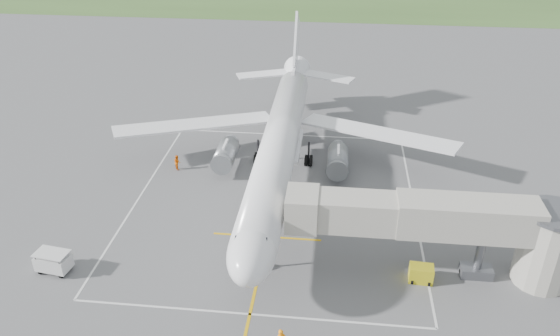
# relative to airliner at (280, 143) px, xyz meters

# --- Properties ---
(ground) EXTENTS (700.00, 700.00, 0.00)m
(ground) POSITION_rel_airliner_xyz_m (0.00, -0.75, -4.39)
(ground) COLOR #4E4E51
(ground) RESTS_ON ground
(apron_markings) EXTENTS (28.20, 60.00, 0.01)m
(apron_markings) POSITION_rel_airliner_xyz_m (0.00, -6.57, -4.38)
(apron_markings) COLOR gold
(apron_markings) RESTS_ON ground
(airliner) EXTENTS (38.93, 46.75, 13.52)m
(airliner) POSITION_rel_airliner_xyz_m (0.00, 0.00, 0.00)
(airliner) COLOR white
(airliner) RESTS_ON ground
(jet_bridge) EXTENTS (23.40, 5.00, 7.20)m
(jet_bridge) POSITION_rel_airliner_xyz_m (15.72, -14.25, 0.35)
(jet_bridge) COLOR #9B988C
(jet_bridge) RESTS_ON ground
(gpu_unit) EXTENTS (2.01, 1.49, 1.45)m
(gpu_unit) POSITION_rel_airliner_xyz_m (13.35, -15.38, -3.68)
(gpu_unit) COLOR gold
(gpu_unit) RESTS_ON ground
(baggage_cart) EXTENTS (2.97, 2.04, 1.92)m
(baggage_cart) POSITION_rel_airliner_xyz_m (-17.11, -17.52, -3.41)
(baggage_cart) COLOR silver
(baggage_cart) RESTS_ON ground
(ramp_worker_wing) EXTENTS (1.03, 1.06, 1.72)m
(ramp_worker_wing) POSITION_rel_airliner_xyz_m (-11.69, 0.97, -3.53)
(ramp_worker_wing) COLOR #DB5B06
(ramp_worker_wing) RESTS_ON ground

